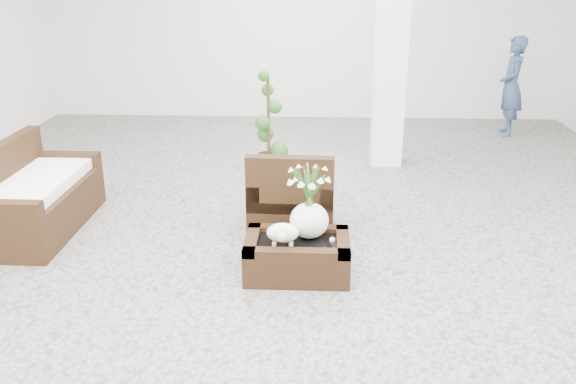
{
  "coord_description": "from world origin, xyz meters",
  "views": [
    {
      "loc": [
        0.24,
        -5.27,
        2.54
      ],
      "look_at": [
        0.0,
        -0.1,
        0.62
      ],
      "focal_mm": 37.94,
      "sensor_mm": 36.0,
      "label": 1
    }
  ],
  "objects_px": {
    "loveseat": "(36,188)",
    "topiary": "(268,122)",
    "armchair": "(292,189)",
    "coffee_table": "(297,258)"
  },
  "relations": [
    {
      "from": "coffee_table",
      "to": "loveseat",
      "type": "height_order",
      "value": "loveseat"
    },
    {
      "from": "armchair",
      "to": "topiary",
      "type": "distance_m",
      "value": 2.06
    },
    {
      "from": "armchair",
      "to": "loveseat",
      "type": "relative_size",
      "value": 0.54
    },
    {
      "from": "armchair",
      "to": "loveseat",
      "type": "height_order",
      "value": "armchair"
    },
    {
      "from": "coffee_table",
      "to": "loveseat",
      "type": "relative_size",
      "value": 0.54
    },
    {
      "from": "coffee_table",
      "to": "topiary",
      "type": "xyz_separation_m",
      "value": [
        -0.48,
        2.96,
        0.49
      ]
    },
    {
      "from": "loveseat",
      "to": "armchair",
      "type": "bearing_deg",
      "value": -88.09
    },
    {
      "from": "loveseat",
      "to": "topiary",
      "type": "xyz_separation_m",
      "value": [
        2.19,
        2.1,
        0.2
      ]
    },
    {
      "from": "loveseat",
      "to": "topiary",
      "type": "height_order",
      "value": "topiary"
    },
    {
      "from": "coffee_table",
      "to": "loveseat",
      "type": "xyz_separation_m",
      "value": [
        -2.67,
        0.86,
        0.29
      ]
    }
  ]
}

